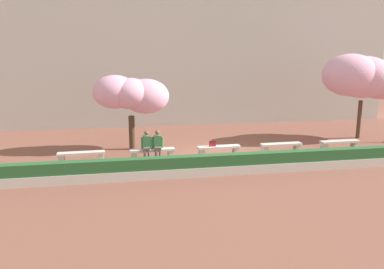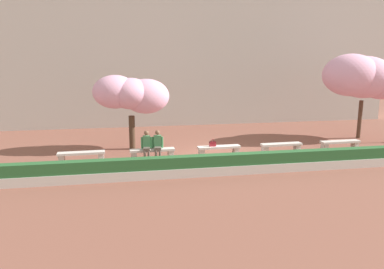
% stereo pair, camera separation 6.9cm
% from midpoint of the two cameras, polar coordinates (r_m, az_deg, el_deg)
% --- Properties ---
extents(ground_plane, '(100.00, 100.00, 0.00)m').
position_cam_midpoint_polar(ground_plane, '(17.49, 4.22, -3.19)').
color(ground_plane, brown).
extents(building_facade, '(28.68, 4.00, 9.93)m').
position_cam_midpoint_polar(building_facade, '(26.88, -1.24, 12.65)').
color(building_facade, '#B7B2A8').
rests_on(building_facade, ground).
extents(stone_bench_west_end, '(2.01, 0.47, 0.45)m').
position_cam_midpoint_polar(stone_bench_west_end, '(16.97, -16.40, -3.03)').
color(stone_bench_west_end, beige).
rests_on(stone_bench_west_end, ground).
extents(stone_bench_near_west, '(2.01, 0.47, 0.45)m').
position_cam_midpoint_polar(stone_bench_near_west, '(16.92, -5.94, -2.66)').
color(stone_bench_near_west, beige).
rests_on(stone_bench_near_west, ground).
extents(stone_bench_center, '(2.01, 0.47, 0.45)m').
position_cam_midpoint_polar(stone_bench_center, '(17.42, 4.23, -2.21)').
color(stone_bench_center, beige).
rests_on(stone_bench_center, ground).
extents(stone_bench_near_east, '(2.01, 0.47, 0.45)m').
position_cam_midpoint_polar(stone_bench_near_east, '(18.43, 13.56, -1.74)').
color(stone_bench_near_east, beige).
rests_on(stone_bench_near_east, ground).
extents(stone_bench_east_end, '(2.01, 0.47, 0.45)m').
position_cam_midpoint_polar(stone_bench_east_end, '(19.87, 21.72, -1.29)').
color(stone_bench_east_end, beige).
rests_on(stone_bench_east_end, ground).
extents(person_seated_left, '(0.51, 0.70, 1.29)m').
position_cam_midpoint_polar(person_seated_left, '(16.76, -6.81, -1.44)').
color(person_seated_left, black).
rests_on(person_seated_left, ground).
extents(person_seated_right, '(0.51, 0.70, 1.29)m').
position_cam_midpoint_polar(person_seated_right, '(16.79, -5.14, -1.38)').
color(person_seated_right, black).
rests_on(person_seated_right, ground).
extents(handbag, '(0.30, 0.15, 0.34)m').
position_cam_midpoint_polar(handbag, '(17.28, 3.28, -1.39)').
color(handbag, '#A3232D').
rests_on(handbag, stone_bench_center).
extents(cherry_tree_main, '(3.69, 2.21, 3.66)m').
position_cam_midpoint_polar(cherry_tree_main, '(18.47, -9.12, 6.08)').
color(cherry_tree_main, '#473323').
rests_on(cherry_tree_main, ground).
extents(cherry_tree_secondary, '(4.71, 3.21, 4.69)m').
position_cam_midpoint_polar(cherry_tree_secondary, '(22.66, 24.77, 7.87)').
color(cherry_tree_secondary, '#513828').
rests_on(cherry_tree_secondary, ground).
extents(planter_hedge_foreground, '(19.27, 0.50, 0.80)m').
position_cam_midpoint_polar(planter_hedge_foreground, '(14.77, 7.02, -4.47)').
color(planter_hedge_foreground, beige).
rests_on(planter_hedge_foreground, ground).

